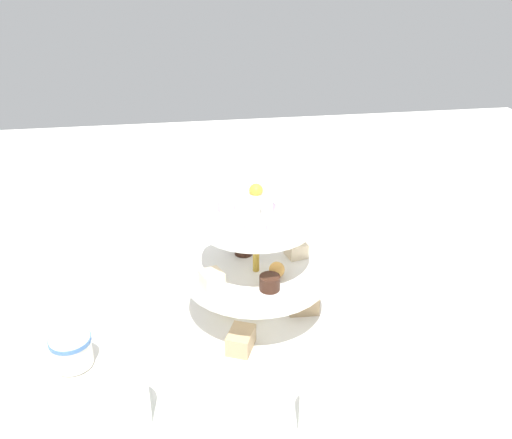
% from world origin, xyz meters
% --- Properties ---
extents(ground_plane, '(2.40, 2.40, 0.00)m').
position_xyz_m(ground_plane, '(0.00, 0.00, 0.00)').
color(ground_plane, silver).
extents(tiered_serving_stand, '(0.27, 0.27, 0.24)m').
position_xyz_m(tiered_serving_stand, '(0.00, 0.00, 0.08)').
color(tiered_serving_stand, white).
rests_on(tiered_serving_stand, ground_plane).
extents(water_glass_tall_right, '(0.07, 0.07, 0.13)m').
position_xyz_m(water_glass_tall_right, '(-0.03, -0.27, 0.07)').
color(water_glass_tall_right, silver).
rests_on(water_glass_tall_right, ground_plane).
extents(water_glass_short_left, '(0.06, 0.06, 0.08)m').
position_xyz_m(water_glass_short_left, '(0.20, 0.18, 0.04)').
color(water_glass_short_left, silver).
rests_on(water_glass_short_left, ground_plane).
extents(teacup_with_saucer, '(0.09, 0.09, 0.05)m').
position_xyz_m(teacup_with_saucer, '(0.27, 0.06, 0.02)').
color(teacup_with_saucer, white).
rests_on(teacup_with_saucer, ground_plane).
extents(butter_knife_left, '(0.03, 0.17, 0.00)m').
position_xyz_m(butter_knife_left, '(-0.32, -0.02, 0.00)').
color(butter_knife_left, silver).
rests_on(butter_knife_left, ground_plane).
extents(butter_knife_right, '(0.08, 0.16, 0.00)m').
position_xyz_m(butter_knife_right, '(0.26, -0.18, 0.00)').
color(butter_knife_right, silver).
rests_on(butter_knife_right, ground_plane).
extents(water_glass_mid_back, '(0.06, 0.06, 0.09)m').
position_xyz_m(water_glass_mid_back, '(-0.04, 0.24, 0.05)').
color(water_glass_mid_back, silver).
rests_on(water_glass_mid_back, ground_plane).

